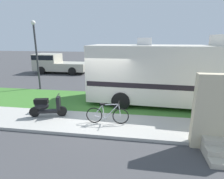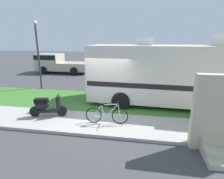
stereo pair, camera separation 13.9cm
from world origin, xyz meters
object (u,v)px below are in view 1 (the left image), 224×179
at_px(bottle_green, 205,125).
at_px(pickup_truck_near, 174,73).
at_px(street_lamp_post, 36,49).
at_px(pickup_truck_far, 56,63).
at_px(scooter, 46,106).
at_px(motorhome_rv, 169,73).
at_px(bicycle, 107,115).

bearing_deg(bottle_green, pickup_truck_near, 90.86).
bearing_deg(street_lamp_post, pickup_truck_far, 105.36).
distance_m(scooter, street_lamp_post, 5.82).
xyz_separation_m(motorhome_rv, bicycle, (-2.66, -2.94, -1.21)).
bearing_deg(bottle_green, motorhome_rv, 110.75).
height_order(bicycle, pickup_truck_near, pickup_truck_near).
distance_m(scooter, bottle_green, 6.42).
height_order(scooter, pickup_truck_near, pickup_truck_near).
height_order(pickup_truck_near, pickup_truck_far, pickup_truck_far).
xyz_separation_m(motorhome_rv, scooter, (-5.36, -2.68, -1.12)).
distance_m(pickup_truck_far, street_lamp_post, 6.56).
bearing_deg(street_lamp_post, bicycle, -40.62).
height_order(motorhome_rv, pickup_truck_far, motorhome_rv).
height_order(motorhome_rv, bicycle, motorhome_rv).
bearing_deg(bottle_green, scooter, 179.22).
distance_m(pickup_truck_near, pickup_truck_far, 11.57).
bearing_deg(pickup_truck_far, motorhome_rv, -38.73).
distance_m(motorhome_rv, bicycle, 4.14).
distance_m(bottle_green, street_lamp_post, 10.71).
distance_m(motorhome_rv, pickup_truck_far, 12.78).
height_order(scooter, bicycle, scooter).
relative_size(bicycle, pickup_truck_near, 0.30).
xyz_separation_m(pickup_truck_near, street_lamp_post, (-9.22, -2.21, 1.76)).
height_order(motorhome_rv, bottle_green, motorhome_rv).
height_order(motorhome_rv, street_lamp_post, street_lamp_post).
relative_size(scooter, bottle_green, 6.02).
xyz_separation_m(motorhome_rv, bottle_green, (1.05, -2.77, -1.46)).
bearing_deg(scooter, pickup_truck_near, 47.03).
relative_size(bicycle, pickup_truck_far, 0.32).
bearing_deg(pickup_truck_near, bottle_green, -89.14).
distance_m(motorhome_rv, scooter, 6.10).
bearing_deg(motorhome_rv, scooter, -153.45).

